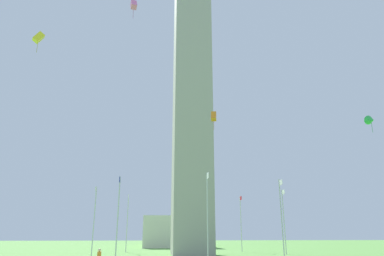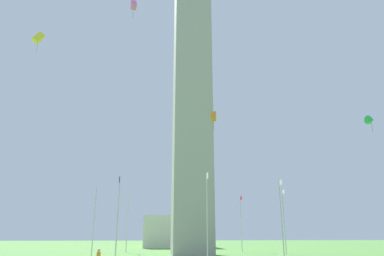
{
  "view_description": "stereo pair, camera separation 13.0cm",
  "coord_description": "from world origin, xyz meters",
  "px_view_note": "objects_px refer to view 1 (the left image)",
  "views": [
    {
      "loc": [
        51.67,
        -6.25,
        2.73
      ],
      "look_at": [
        0.0,
        0.0,
        18.52
      ],
      "focal_mm": 32.95,
      "sensor_mm": 36.0,
      "label": 1
    },
    {
      "loc": [
        51.69,
        -6.12,
        2.73
      ],
      "look_at": [
        0.0,
        0.0,
        18.52
      ],
      "focal_mm": 32.95,
      "sensor_mm": 36.0,
      "label": 2
    }
  ],
  "objects_px": {
    "flagpole_n": "(208,212)",
    "flagpole_w": "(94,217)",
    "flagpole_e": "(284,218)",
    "flagpole_nw": "(118,213)",
    "flagpole_s": "(183,221)",
    "kite_yellow_box": "(39,38)",
    "distant_building": "(173,232)",
    "obelisk_monument": "(192,84)",
    "flagpole_sw": "(127,220)",
    "flagpole_ne": "(282,215)",
    "kite_pink_box": "(134,5)",
    "kite_orange_box": "(214,116)",
    "kite_green_delta": "(371,120)",
    "flagpole_se": "(241,221)"
  },
  "relations": [
    {
      "from": "obelisk_monument",
      "to": "flagpole_nw",
      "type": "xyz_separation_m",
      "value": [
        9.74,
        -9.69,
        -20.91
      ]
    },
    {
      "from": "flagpole_nw",
      "to": "flagpole_se",
      "type": "bearing_deg",
      "value": 135.0
    },
    {
      "from": "kite_green_delta",
      "to": "kite_yellow_box",
      "type": "distance_m",
      "value": 43.11
    },
    {
      "from": "flagpole_w",
      "to": "kite_yellow_box",
      "type": "height_order",
      "value": "kite_yellow_box"
    },
    {
      "from": "flagpole_e",
      "to": "kite_pink_box",
      "type": "height_order",
      "value": "kite_pink_box"
    },
    {
      "from": "flagpole_w",
      "to": "kite_yellow_box",
      "type": "bearing_deg",
      "value": -34.67
    },
    {
      "from": "flagpole_s",
      "to": "flagpole_w",
      "type": "distance_m",
      "value": 19.37
    },
    {
      "from": "kite_orange_box",
      "to": "distant_building",
      "type": "relative_size",
      "value": 0.09
    },
    {
      "from": "kite_pink_box",
      "to": "kite_green_delta",
      "type": "bearing_deg",
      "value": 89.42
    },
    {
      "from": "kite_pink_box",
      "to": "kite_orange_box",
      "type": "relative_size",
      "value": 1.08
    },
    {
      "from": "flagpole_se",
      "to": "kite_green_delta",
      "type": "xyz_separation_m",
      "value": [
        22.5,
        11.31,
        11.4
      ]
    },
    {
      "from": "kite_yellow_box",
      "to": "flagpole_nw",
      "type": "bearing_deg",
      "value": 93.14
    },
    {
      "from": "flagpole_n",
      "to": "flagpole_w",
      "type": "bearing_deg",
      "value": -135.0
    },
    {
      "from": "flagpole_ne",
      "to": "kite_pink_box",
      "type": "xyz_separation_m",
      "value": [
        2.82,
        -18.73,
        25.83
      ]
    },
    {
      "from": "obelisk_monument",
      "to": "flagpole_n",
      "type": "bearing_deg",
      "value": 0.0
    },
    {
      "from": "flagpole_ne",
      "to": "flagpole_s",
      "type": "xyz_separation_m",
      "value": [
        -23.39,
        -9.69,
        0.0
      ]
    },
    {
      "from": "kite_orange_box",
      "to": "kite_yellow_box",
      "type": "relative_size",
      "value": 0.86
    },
    {
      "from": "flagpole_sw",
      "to": "flagpole_w",
      "type": "xyz_separation_m",
      "value": [
        9.69,
        -4.01,
        0.0
      ]
    },
    {
      "from": "flagpole_e",
      "to": "flagpole_s",
      "type": "height_order",
      "value": "same"
    },
    {
      "from": "flagpole_sw",
      "to": "flagpole_w",
      "type": "bearing_deg",
      "value": -22.5
    },
    {
      "from": "flagpole_s",
      "to": "kite_green_delta",
      "type": "bearing_deg",
      "value": 38.37
    },
    {
      "from": "flagpole_se",
      "to": "flagpole_sw",
      "type": "distance_m",
      "value": 19.37
    },
    {
      "from": "flagpole_n",
      "to": "kite_orange_box",
      "type": "relative_size",
      "value": 3.73
    },
    {
      "from": "flagpole_s",
      "to": "flagpole_sw",
      "type": "bearing_deg",
      "value": -67.5
    },
    {
      "from": "flagpole_w",
      "to": "kite_yellow_box",
      "type": "distance_m",
      "value": 24.94
    },
    {
      "from": "flagpole_sw",
      "to": "kite_yellow_box",
      "type": "xyz_separation_m",
      "value": [
        19.99,
        -11.14,
        21.57
      ]
    },
    {
      "from": "kite_green_delta",
      "to": "distant_building",
      "type": "xyz_separation_m",
      "value": [
        -52.41,
        -20.98,
        -13.11
      ]
    },
    {
      "from": "flagpole_e",
      "to": "flagpole_nw",
      "type": "bearing_deg",
      "value": -67.5
    },
    {
      "from": "flagpole_ne",
      "to": "kite_pink_box",
      "type": "height_order",
      "value": "kite_pink_box"
    },
    {
      "from": "kite_pink_box",
      "to": "kite_orange_box",
      "type": "bearing_deg",
      "value": 107.57
    },
    {
      "from": "flagpole_se",
      "to": "flagpole_sw",
      "type": "xyz_separation_m",
      "value": [
        0.0,
        -19.37,
        0.0
      ]
    },
    {
      "from": "flagpole_sw",
      "to": "distant_building",
      "type": "bearing_deg",
      "value": 162.03
    },
    {
      "from": "kite_yellow_box",
      "to": "distant_building",
      "type": "relative_size",
      "value": 0.1
    },
    {
      "from": "flagpole_n",
      "to": "kite_green_delta",
      "type": "relative_size",
      "value": 4.0
    },
    {
      "from": "flagpole_e",
      "to": "flagpole_nw",
      "type": "relative_size",
      "value": 1.0
    },
    {
      "from": "flagpole_w",
      "to": "flagpole_ne",
      "type": "bearing_deg",
      "value": 67.5
    },
    {
      "from": "flagpole_e",
      "to": "flagpole_n",
      "type": "bearing_deg",
      "value": -45.0
    },
    {
      "from": "obelisk_monument",
      "to": "flagpole_nw",
      "type": "relative_size",
      "value": 5.59
    },
    {
      "from": "flagpole_se",
      "to": "flagpole_s",
      "type": "height_order",
      "value": "same"
    },
    {
      "from": "flagpole_nw",
      "to": "kite_green_delta",
      "type": "relative_size",
      "value": 4.0
    },
    {
      "from": "flagpole_n",
      "to": "flagpole_e",
      "type": "distance_m",
      "value": 19.37
    },
    {
      "from": "flagpole_n",
      "to": "distant_building",
      "type": "bearing_deg",
      "value": 179.99
    },
    {
      "from": "obelisk_monument",
      "to": "flagpole_sw",
      "type": "height_order",
      "value": "obelisk_monument"
    },
    {
      "from": "obelisk_monument",
      "to": "flagpole_sw",
      "type": "distance_m",
      "value": 24.98
    },
    {
      "from": "flagpole_e",
      "to": "flagpole_se",
      "type": "relative_size",
      "value": 1.0
    },
    {
      "from": "flagpole_s",
      "to": "kite_yellow_box",
      "type": "height_order",
      "value": "kite_yellow_box"
    },
    {
      "from": "flagpole_s",
      "to": "flagpole_nw",
      "type": "relative_size",
      "value": 1.0
    },
    {
      "from": "obelisk_monument",
      "to": "kite_pink_box",
      "type": "height_order",
      "value": "obelisk_monument"
    },
    {
      "from": "flagpole_se",
      "to": "flagpole_s",
      "type": "xyz_separation_m",
      "value": [
        -4.01,
        -9.69,
        0.0
      ]
    },
    {
      "from": "flagpole_w",
      "to": "distant_building",
      "type": "xyz_separation_m",
      "value": [
        -39.59,
        13.71,
        -1.7
      ]
    }
  ]
}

